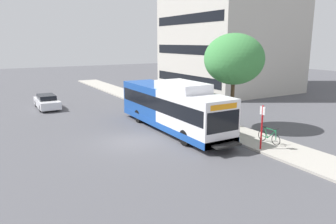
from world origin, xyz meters
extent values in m
plane|color=#4C4C51|center=(0.00, 8.00, 0.00)|extent=(120.00, 120.00, 0.00)
cube|color=#A8A399|center=(7.00, 6.00, 0.07)|extent=(3.00, 56.00, 0.14)
cube|color=white|center=(3.70, -1.68, 1.69)|extent=(2.54, 5.80, 2.73)
cube|color=#19479E|center=(3.70, 4.12, 1.69)|extent=(2.54, 5.80, 2.73)
cube|color=#19479E|center=(3.70, 1.22, 0.54)|extent=(2.57, 11.60, 0.44)
cube|color=black|center=(3.70, 1.22, 2.05)|extent=(2.58, 11.25, 0.96)
cube|color=black|center=(3.70, -4.54, 1.85)|extent=(2.34, 0.10, 1.24)
cube|color=orange|center=(3.70, -4.55, 2.72)|extent=(1.90, 0.08, 0.32)
cube|color=white|center=(3.70, -0.23, 3.35)|extent=(2.16, 4.06, 0.60)
cube|color=black|center=(3.70, -4.93, 0.55)|extent=(1.78, 0.60, 0.10)
cylinder|color=black|center=(2.57, -2.38, 0.50)|extent=(0.30, 1.00, 1.00)
cylinder|color=black|center=(4.83, -2.38, 0.50)|extent=(0.30, 1.00, 1.00)
cylinder|color=black|center=(2.57, 4.41, 0.50)|extent=(0.30, 1.00, 1.00)
cylinder|color=black|center=(4.83, 4.41, 0.50)|extent=(0.30, 1.00, 1.00)
cylinder|color=red|center=(5.82, -5.49, 1.44)|extent=(0.10, 0.10, 2.60)
cube|color=white|center=(5.80, -5.49, 2.44)|extent=(0.04, 0.36, 0.48)
torus|color=black|center=(7.11, -5.47, 0.47)|extent=(0.04, 0.66, 0.66)
torus|color=black|center=(7.11, -4.37, 0.47)|extent=(0.04, 0.66, 0.66)
cylinder|color=#19723F|center=(7.11, -5.12, 0.74)|extent=(0.05, 0.64, 0.64)
cylinder|color=#19723F|center=(7.11, -4.67, 0.74)|extent=(0.05, 0.34, 0.62)
cylinder|color=#19723F|center=(7.11, -4.97, 1.04)|extent=(0.05, 0.90, 0.05)
cylinder|color=#19723F|center=(7.11, -4.60, 0.46)|extent=(0.05, 0.45, 0.08)
cylinder|color=#19723F|center=(7.11, -5.45, 0.81)|extent=(0.05, 0.10, 0.67)
cylinder|color=black|center=(7.11, -5.42, 1.14)|extent=(0.52, 0.03, 0.03)
cube|color=black|center=(7.11, -4.52, 1.08)|extent=(0.12, 0.24, 0.06)
cylinder|color=#4C3823|center=(7.69, -0.78, 1.82)|extent=(0.28, 0.28, 3.36)
ellipsoid|color=#3D8442|center=(7.69, -0.78, 5.10)|extent=(4.26, 4.26, 3.62)
cube|color=silver|center=(-2.78, 13.75, 0.55)|extent=(1.80, 4.50, 0.70)
cube|color=black|center=(-2.78, 13.85, 1.05)|extent=(1.48, 2.34, 0.56)
cylinder|color=black|center=(-3.58, 12.40, 0.32)|extent=(0.20, 0.64, 0.64)
cylinder|color=black|center=(-1.98, 12.40, 0.32)|extent=(0.20, 0.64, 0.64)
cylinder|color=black|center=(-3.58, 15.10, 0.32)|extent=(0.20, 0.64, 0.64)
cylinder|color=black|center=(-1.98, 15.10, 0.32)|extent=(0.20, 0.64, 0.64)
cube|color=black|center=(20.65, 14.86, 1.79)|extent=(13.39, 13.76, 1.10)
cube|color=black|center=(20.65, 14.86, 5.38)|extent=(13.39, 13.76, 1.10)
cube|color=black|center=(20.65, 14.86, 8.97)|extent=(13.39, 13.76, 1.10)
camera|label=1|loc=(-7.83, -18.12, 6.28)|focal=33.98mm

